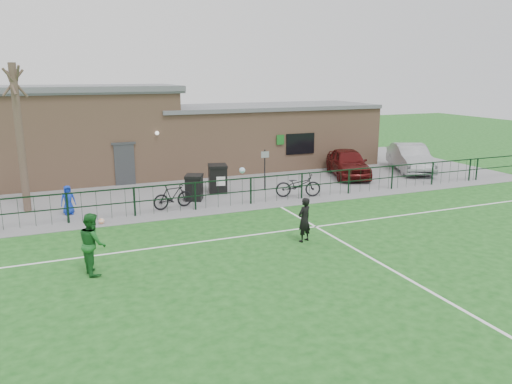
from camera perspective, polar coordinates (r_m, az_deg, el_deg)
name	(u,v)px	position (r m, az deg, el deg)	size (l,w,h in m)	color
ground	(323,274)	(14.60, 7.64, -9.22)	(90.00, 90.00, 0.00)	#174E18
paving_strip	(195,181)	(26.62, -7.03, 1.24)	(34.00, 13.00, 0.02)	slate
pitch_line_touch	(231,207)	(21.33, -2.89, -1.77)	(28.00, 0.10, 0.01)	white
pitch_line_mid	(267,233)	(17.94, 1.23, -4.72)	(28.00, 0.10, 0.01)	white
pitch_line_perp	(381,263)	(15.65, 14.06, -7.93)	(0.10, 16.00, 0.01)	white
perimeter_fence	(229,193)	(21.36, -3.08, -0.09)	(28.00, 0.10, 1.20)	black
bare_tree	(20,139)	(22.28, -25.36, 5.47)	(0.30, 0.30, 6.00)	#4B392D
wheelie_bin_left	(194,188)	(22.54, -7.08, 0.42)	(0.70, 0.80, 1.07)	black
wheelie_bin_right	(218,179)	(23.90, -4.40, 1.46)	(0.83, 0.94, 1.25)	black
sign_post	(265,170)	(24.15, 1.00, 2.53)	(0.06, 0.06, 2.00)	black
car_maroon	(348,163)	(27.94, 10.47, 3.31)	(1.80, 4.46, 1.52)	#4E0E0E
car_silver	(410,158)	(30.30, 17.22, 3.75)	(1.66, 4.76, 1.57)	#939599
bicycle_d	(173,196)	(21.26, -9.48, -0.47)	(0.50, 1.77, 1.06)	black
bicycle_e	(298,185)	(23.03, 4.84, 0.80)	(0.73, 2.09, 1.10)	black
spectator_child	(68,200)	(21.44, -20.69, -0.87)	(0.58, 0.38, 1.19)	#1334B8
goalkeeper_kick	(302,218)	(16.99, 5.29, -2.98)	(1.71, 2.91, 2.22)	black
outfield_player	(92,243)	(14.96, -18.18, -5.60)	(0.87, 0.67, 1.78)	#1B6024
ball_ground	(101,221)	(19.84, -17.25, -3.21)	(0.23, 0.23, 0.23)	white
clubhouse	(164,134)	(28.93, -10.47, 6.54)	(24.25, 5.40, 4.96)	tan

